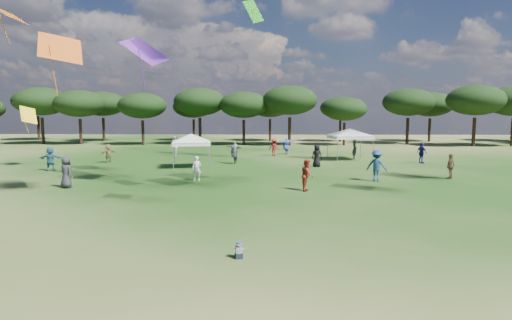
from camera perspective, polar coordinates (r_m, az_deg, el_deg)
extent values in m
plane|color=#224715|center=(10.93, -1.11, -16.32)|extent=(140.00, 140.00, 0.00)
cylinder|color=black|center=(62.79, -26.56, 3.49)|extent=(0.40, 0.40, 3.49)
ellipsoid|color=black|center=(62.76, -26.73, 7.00)|extent=(6.79, 6.79, 3.66)
cylinder|color=black|center=(60.30, -22.35, 3.51)|extent=(0.38, 0.38, 3.32)
ellipsoid|color=black|center=(60.25, -22.50, 6.98)|extent=(6.44, 6.44, 3.47)
cylinder|color=black|center=(56.73, -14.84, 3.54)|extent=(0.36, 0.36, 3.14)
ellipsoid|color=black|center=(56.67, -14.94, 7.03)|extent=(6.11, 6.11, 3.29)
cylinder|color=black|center=(56.63, -7.47, 3.85)|extent=(0.40, 0.40, 3.46)
ellipsoid|color=black|center=(56.59, -7.52, 7.71)|extent=(6.73, 6.73, 3.63)
cylinder|color=black|center=(54.85, -1.64, 3.69)|extent=(0.37, 0.37, 3.21)
ellipsoid|color=black|center=(54.79, -1.65, 7.38)|extent=(6.24, 6.24, 3.36)
cylinder|color=black|center=(54.37, 4.50, 3.83)|extent=(0.41, 0.41, 3.56)
ellipsoid|color=black|center=(54.33, 4.54, 7.96)|extent=(6.91, 6.91, 3.73)
cylinder|color=black|center=(55.51, 11.66, 3.42)|extent=(0.33, 0.33, 2.88)
ellipsoid|color=black|center=(55.44, 11.74, 6.70)|extent=(5.60, 5.60, 3.02)
cylinder|color=black|center=(60.01, 19.54, 3.67)|extent=(0.39, 0.39, 3.44)
ellipsoid|color=black|center=(59.98, 19.67, 7.28)|extent=(6.69, 6.69, 3.60)
cylinder|color=black|center=(58.89, 27.05, 3.34)|extent=(0.40, 0.40, 3.53)
ellipsoid|color=black|center=(58.85, 27.24, 7.12)|extent=(6.86, 6.86, 3.70)
cylinder|color=black|center=(61.50, 30.99, 3.19)|extent=(0.40, 0.40, 3.47)
cylinder|color=black|center=(72.45, -27.00, 3.82)|extent=(0.41, 0.41, 3.62)
ellipsoid|color=black|center=(72.43, -27.17, 6.97)|extent=(7.03, 7.03, 3.79)
cylinder|color=black|center=(66.15, -19.64, 3.86)|extent=(0.39, 0.39, 3.37)
ellipsoid|color=black|center=(66.11, -19.77, 7.07)|extent=(6.54, 6.54, 3.53)
cylinder|color=black|center=(64.38, -8.29, 3.99)|extent=(0.36, 0.36, 3.11)
ellipsoid|color=black|center=(64.33, -8.34, 7.04)|extent=(6.05, 6.05, 3.26)
cylinder|color=black|center=(62.65, 1.88, 4.03)|extent=(0.37, 0.37, 3.20)
ellipsoid|color=black|center=(62.60, 1.89, 7.25)|extent=(6.21, 6.21, 3.35)
cylinder|color=black|center=(62.33, 11.14, 3.80)|extent=(0.34, 0.34, 2.99)
ellipsoid|color=black|center=(62.28, 11.20, 6.83)|extent=(5.81, 5.81, 3.13)
cylinder|color=black|center=(66.05, 22.12, 3.73)|extent=(0.38, 0.38, 3.31)
ellipsoid|color=black|center=(66.01, 22.25, 6.89)|extent=(6.43, 6.43, 3.47)
cylinder|color=gray|center=(31.62, -10.99, 0.37)|extent=(0.06, 0.06, 1.90)
cylinder|color=gray|center=(31.61, -6.21, 0.45)|extent=(0.06, 0.06, 1.90)
cylinder|color=gray|center=(34.24, -10.80, 0.83)|extent=(0.06, 0.06, 1.90)
cylinder|color=gray|center=(34.23, -6.38, 0.90)|extent=(0.06, 0.06, 1.90)
cube|color=white|center=(32.82, -8.62, 2.21)|extent=(3.24, 3.24, 0.25)
pyramid|color=white|center=(32.78, -8.65, 3.48)|extent=(5.61, 5.61, 0.60)
cylinder|color=gray|center=(36.79, 10.79, 1.35)|extent=(0.06, 0.06, 2.08)
cylinder|color=gray|center=(37.79, 15.34, 1.37)|extent=(0.06, 0.06, 2.08)
cylinder|color=gray|center=(39.78, 9.53, 1.75)|extent=(0.06, 0.06, 2.08)
cylinder|color=gray|center=(40.71, 13.77, 1.76)|extent=(0.06, 0.06, 2.08)
cube|color=white|center=(38.67, 12.39, 3.03)|extent=(3.66, 3.66, 0.25)
pyramid|color=white|center=(38.63, 12.42, 4.10)|extent=(6.63, 6.63, 0.60)
cube|color=black|center=(12.71, -2.27, -12.62)|extent=(0.24, 0.24, 0.16)
cube|color=black|center=(12.85, -2.67, -12.58)|extent=(0.11, 0.20, 0.08)
cube|color=black|center=(12.87, -2.03, -12.55)|extent=(0.11, 0.20, 0.08)
cube|color=white|center=(12.65, -2.27, -11.88)|extent=(0.22, 0.17, 0.21)
cylinder|color=white|center=(12.69, -2.88, -11.83)|extent=(0.10, 0.21, 0.13)
cylinder|color=white|center=(12.72, -1.72, -11.78)|extent=(0.10, 0.21, 0.13)
sphere|color=#E0B293|center=(12.61, -2.27, -11.28)|extent=(0.14, 0.14, 0.14)
cone|color=#4C69B1|center=(12.60, -2.27, -11.13)|extent=(0.23, 0.23, 0.02)
cylinder|color=#4C69B1|center=(12.59, -2.27, -10.99)|extent=(0.15, 0.15, 0.06)
imported|color=#323237|center=(39.71, 13.00, 1.44)|extent=(0.52, 0.70, 1.77)
imported|color=navy|center=(27.12, 15.79, -0.72)|extent=(1.44, 1.21, 1.93)
imported|color=white|center=(26.51, -7.90, -1.12)|extent=(0.57, 0.37, 1.54)
imported|color=navy|center=(37.75, 21.23, 0.91)|extent=(0.80, 1.11, 1.76)
imported|color=black|center=(33.26, 8.12, 0.56)|extent=(1.00, 0.88, 1.73)
imported|color=#2B6682|center=(34.06, -25.72, 0.14)|extent=(1.69, 0.82, 1.75)
imported|color=#A51B21|center=(41.07, 2.44, 1.71)|extent=(1.26, 1.04, 1.69)
imported|color=#535458|center=(34.86, -2.88, 0.93)|extent=(1.92, 2.01, 1.78)
imported|color=#8D674D|center=(29.74, 24.51, -0.76)|extent=(0.96, 0.93, 1.61)
imported|color=maroon|center=(23.14, 6.85, -2.00)|extent=(0.75, 0.91, 1.70)
imported|color=silver|center=(41.88, -10.88, 1.83)|extent=(0.80, 0.98, 1.90)
imported|color=#2C2C31|center=(26.06, -23.99, -1.48)|extent=(1.04, 0.94, 1.78)
imported|color=olive|center=(37.85, -19.08, 0.87)|extent=(1.31, 1.42, 1.58)
imported|color=navy|center=(42.73, 4.03, 1.85)|extent=(2.05, 1.43, 1.65)
plane|color=orange|center=(23.04, -24.66, 13.44)|extent=(2.99, 3.14, 1.81)
plane|color=#672699|center=(24.93, -14.61, 13.90)|extent=(2.66, 2.31, 2.00)
plane|color=#D06111|center=(26.81, -30.02, 16.43)|extent=(2.07, 2.36, 1.13)
plane|color=yellow|center=(37.09, -28.07, 5.33)|extent=(1.47, 1.94, 1.52)
plane|color=#23861A|center=(38.77, -0.35, 19.22)|extent=(2.09, 1.58, 2.37)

